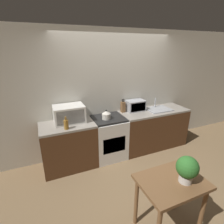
{
  "coord_description": "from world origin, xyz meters",
  "views": [
    {
      "loc": [
        -1.51,
        -2.26,
        2.22
      ],
      "look_at": [
        -0.25,
        0.67,
        1.05
      ],
      "focal_mm": 28.0,
      "sensor_mm": 36.0,
      "label": 1
    }
  ],
  "objects_px": {
    "microwave": "(69,114)",
    "dining_table": "(171,190)",
    "bottle": "(66,124)",
    "stove_range": "(109,138)",
    "toaster_oven": "(135,106)",
    "kettle": "(106,115)"
  },
  "relations": [
    {
      "from": "microwave",
      "to": "toaster_oven",
      "type": "relative_size",
      "value": 1.38
    },
    {
      "from": "bottle",
      "to": "dining_table",
      "type": "relative_size",
      "value": 0.29
    },
    {
      "from": "bottle",
      "to": "dining_table",
      "type": "xyz_separation_m",
      "value": [
        0.93,
        -1.61,
        -0.35
      ]
    },
    {
      "from": "kettle",
      "to": "bottle",
      "type": "relative_size",
      "value": 0.84
    },
    {
      "from": "stove_range",
      "to": "bottle",
      "type": "height_order",
      "value": "bottle"
    },
    {
      "from": "toaster_oven",
      "to": "stove_range",
      "type": "bearing_deg",
      "value": -167.6
    },
    {
      "from": "microwave",
      "to": "dining_table",
      "type": "distance_m",
      "value": 2.11
    },
    {
      "from": "stove_range",
      "to": "dining_table",
      "type": "relative_size",
      "value": 1.16
    },
    {
      "from": "stove_range",
      "to": "toaster_oven",
      "type": "bearing_deg",
      "value": 12.4
    },
    {
      "from": "microwave",
      "to": "dining_table",
      "type": "height_order",
      "value": "microwave"
    },
    {
      "from": "kettle",
      "to": "bottle",
      "type": "distance_m",
      "value": 0.82
    },
    {
      "from": "dining_table",
      "to": "microwave",
      "type": "bearing_deg",
      "value": 113.29
    },
    {
      "from": "kettle",
      "to": "microwave",
      "type": "height_order",
      "value": "microwave"
    },
    {
      "from": "microwave",
      "to": "stove_range",
      "type": "bearing_deg",
      "value": -6.92
    },
    {
      "from": "stove_range",
      "to": "kettle",
      "type": "xyz_separation_m",
      "value": [
        -0.06,
        -0.04,
        0.53
      ]
    },
    {
      "from": "stove_range",
      "to": "dining_table",
      "type": "distance_m",
      "value": 1.82
    },
    {
      "from": "microwave",
      "to": "dining_table",
      "type": "bearing_deg",
      "value": -66.71
    },
    {
      "from": "dining_table",
      "to": "kettle",
      "type": "bearing_deg",
      "value": 94.01
    },
    {
      "from": "kettle",
      "to": "stove_range",
      "type": "bearing_deg",
      "value": 33.71
    },
    {
      "from": "kettle",
      "to": "bottle",
      "type": "xyz_separation_m",
      "value": [
        -0.8,
        -0.16,
        0.01
      ]
    },
    {
      "from": "kettle",
      "to": "microwave",
      "type": "relative_size",
      "value": 0.34
    },
    {
      "from": "microwave",
      "to": "bottle",
      "type": "height_order",
      "value": "microwave"
    }
  ]
}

